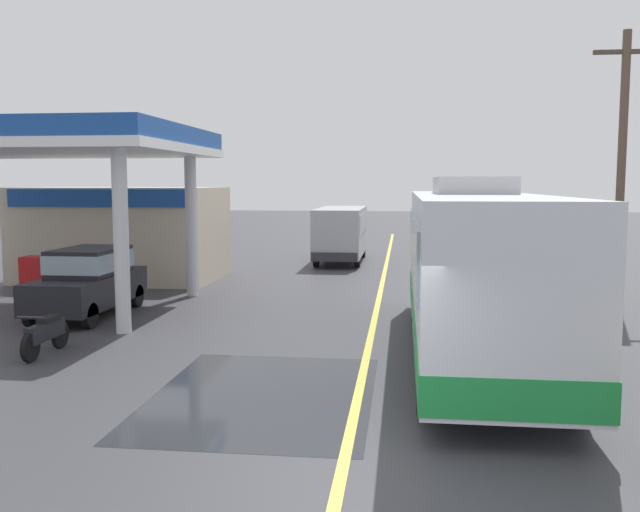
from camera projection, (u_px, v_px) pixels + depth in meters
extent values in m
plane|color=#38383D|center=(385.00, 270.00, 28.35)|extent=(120.00, 120.00, 0.00)
cube|color=#D8CC4C|center=(381.00, 288.00, 23.41)|extent=(0.16, 50.00, 0.01)
cube|color=#26282D|center=(263.00, 395.00, 11.57)|extent=(3.67, 5.08, 0.01)
cube|color=silver|center=(475.00, 265.00, 14.13)|extent=(2.50, 11.00, 2.90)
cube|color=#1E8C3F|center=(474.00, 318.00, 14.25)|extent=(2.54, 11.04, 0.56)
cube|color=#8C9EAD|center=(521.00, 273.00, 8.70)|extent=(2.30, 0.10, 1.40)
cube|color=#8C9EAD|center=(414.00, 243.00, 14.24)|extent=(0.06, 9.35, 1.10)
cube|color=#8C9EAD|center=(540.00, 244.00, 13.93)|extent=(0.06, 9.35, 1.10)
cube|color=white|center=(522.00, 217.00, 8.64)|extent=(1.75, 0.08, 0.32)
cube|color=#B2B2B7|center=(473.00, 185.00, 14.95)|extent=(1.60, 2.80, 0.36)
cylinder|color=black|center=(427.00, 382.00, 10.56)|extent=(0.30, 1.00, 1.00)
cylinder|color=black|center=(575.00, 388.00, 10.30)|extent=(0.30, 1.00, 1.00)
cylinder|color=black|center=(417.00, 302.00, 17.67)|extent=(0.30, 1.00, 1.00)
cylinder|color=black|center=(505.00, 304.00, 17.40)|extent=(0.30, 1.00, 1.00)
cube|color=#194799|center=(30.00, 136.00, 18.99)|extent=(9.00, 7.00, 0.50)
cube|color=white|center=(31.00, 150.00, 19.02)|extent=(9.10, 7.10, 0.24)
cylinder|color=silver|center=(121.00, 237.00, 16.15)|extent=(0.36, 0.36, 4.60)
cylinder|color=silver|center=(191.00, 223.00, 21.48)|extent=(0.36, 0.36, 4.60)
cube|color=red|center=(36.00, 283.00, 19.42)|extent=(0.70, 0.60, 1.50)
cube|color=beige|center=(124.00, 233.00, 25.44)|extent=(7.00, 4.40, 3.40)
cube|color=#194799|center=(96.00, 198.00, 23.08)|extent=(6.30, 0.10, 0.60)
cube|color=black|center=(88.00, 290.00, 18.35)|extent=(1.70, 4.20, 0.80)
cube|color=black|center=(90.00, 261.00, 18.47)|extent=(1.50, 2.31, 0.70)
cube|color=#8C9EAD|center=(90.00, 261.00, 18.47)|extent=(1.53, 2.35, 0.49)
cylinder|color=black|center=(32.00, 314.00, 17.00)|extent=(0.20, 0.64, 0.64)
cylinder|color=black|center=(89.00, 316.00, 16.82)|extent=(0.20, 0.64, 0.64)
cylinder|color=black|center=(87.00, 295.00, 19.96)|extent=(0.20, 0.64, 0.64)
cylinder|color=black|center=(136.00, 296.00, 19.78)|extent=(0.20, 0.64, 0.64)
cube|color=#A5A5AD|center=(341.00, 231.00, 31.05)|extent=(2.00, 6.00, 2.10)
cube|color=#8C9EAD|center=(341.00, 222.00, 31.01)|extent=(2.04, 5.10, 0.80)
cube|color=#2D2D33|center=(334.00, 257.00, 28.13)|extent=(1.90, 0.16, 0.36)
cylinder|color=black|center=(316.00, 258.00, 29.29)|extent=(0.22, 0.76, 0.76)
cylinder|color=black|center=(357.00, 258.00, 29.07)|extent=(0.22, 0.76, 0.76)
cylinder|color=black|center=(327.00, 249.00, 33.23)|extent=(0.22, 0.76, 0.76)
cylinder|color=black|center=(363.00, 249.00, 33.02)|extent=(0.22, 0.76, 0.76)
cylinder|color=black|center=(30.00, 347.00, 13.66)|extent=(0.10, 0.60, 0.60)
cylinder|color=black|center=(60.00, 334.00, 14.85)|extent=(0.10, 0.60, 0.60)
cube|color=black|center=(45.00, 331.00, 14.23)|extent=(0.20, 1.30, 0.36)
cube|color=black|center=(49.00, 319.00, 14.36)|extent=(0.24, 0.60, 0.12)
cylinder|color=#2D2D33|center=(30.00, 317.00, 13.65)|extent=(0.55, 0.04, 0.04)
cylinder|color=#33333F|center=(69.00, 295.00, 19.29)|extent=(0.14, 0.14, 0.82)
cylinder|color=#33333F|center=(75.00, 296.00, 19.27)|extent=(0.14, 0.14, 0.82)
cube|color=#BF3333|center=(71.00, 271.00, 19.20)|extent=(0.36, 0.22, 0.60)
sphere|color=tan|center=(70.00, 255.00, 19.16)|extent=(0.22, 0.22, 0.22)
cylinder|color=#BF3333|center=(63.00, 272.00, 19.24)|extent=(0.09, 0.09, 0.58)
cylinder|color=#BF3333|center=(79.00, 272.00, 19.18)|extent=(0.09, 0.09, 0.58)
cylinder|color=brown|center=(621.00, 171.00, 19.54)|extent=(0.24, 0.24, 7.81)
cube|color=#4C3D33|center=(627.00, 52.00, 19.19)|extent=(1.80, 0.12, 0.12)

